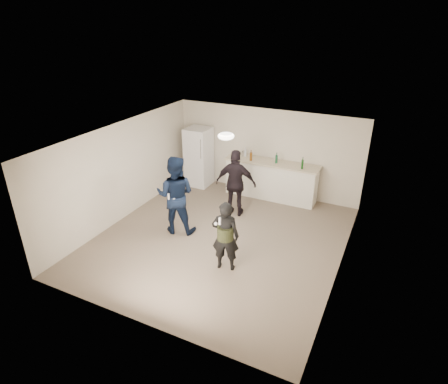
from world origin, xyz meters
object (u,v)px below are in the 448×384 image
at_px(shaker, 243,153).
at_px(man, 176,195).
at_px(fridge, 199,157).
at_px(woman, 225,236).
at_px(counter, 271,181).
at_px(spectator, 236,183).

xyz_separation_m(shaker, man, (-0.49, -2.88, -0.21)).
relative_size(fridge, woman, 1.17).
distance_m(counter, man, 3.15).
bearing_deg(man, woman, 136.87).
relative_size(counter, shaker, 15.29).
bearing_deg(counter, woman, -85.42).
relative_size(man, woman, 1.25).
xyz_separation_m(fridge, spectator, (1.84, -1.32, -0.00)).
bearing_deg(woman, counter, -99.52).
bearing_deg(shaker, man, -99.74).
bearing_deg(shaker, woman, -71.76).
bearing_deg(fridge, man, -71.77).
height_order(counter, fridge, fridge).
height_order(counter, woman, woman).
distance_m(man, woman, 1.93).
bearing_deg(shaker, spectator, -73.05).
xyz_separation_m(man, spectator, (0.95, 1.38, -0.07)).
bearing_deg(fridge, spectator, -35.70).
distance_m(shaker, spectator, 1.59).
bearing_deg(spectator, fridge, -46.05).
height_order(woman, spectator, spectator).
distance_m(fridge, woman, 4.41).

